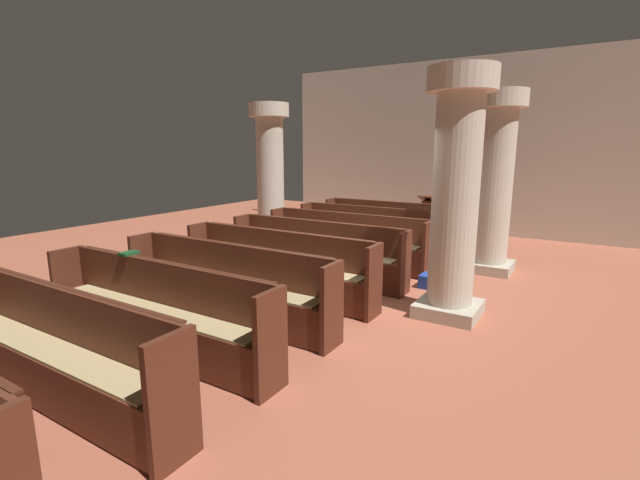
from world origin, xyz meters
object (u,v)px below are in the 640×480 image
object	(u,v)px
pew_row_4	(277,263)
pillar_aisle_rear	(456,192)
kneeler_box_blue	(431,281)
pew_row_3	(316,249)
pew_row_0	(391,222)
pillar_aisle_side	(495,180)
pillar_far_side	(270,173)
pew_row_2	(346,238)
pew_row_5	(226,282)
hymn_book	(129,253)
lectern	(428,220)
pew_row_7	(51,344)
pew_row_6	(155,307)
pew_row_1	(371,230)

from	to	relation	value
pew_row_4	pillar_aisle_rear	world-z (taller)	pillar_aisle_rear
pillar_aisle_rear	kneeler_box_blue	world-z (taller)	pillar_aisle_rear
pew_row_3	kneeler_box_blue	world-z (taller)	pew_row_3
pew_row_0	kneeler_box_blue	xyz separation A→B (m)	(1.86, -2.75, -0.42)
pillar_aisle_side	pillar_far_side	world-z (taller)	same
pew_row_3	pillar_aisle_side	xyz separation A→B (m)	(2.44, 2.13, 1.15)
pew_row_0	pillar_aisle_side	xyz separation A→B (m)	(2.44, -1.18, 1.15)
pew_row_2	pew_row_5	xyz separation A→B (m)	(0.00, -3.31, 0.00)
pillar_far_side	hymn_book	xyz separation A→B (m)	(1.74, -4.98, -0.66)
pew_row_0	pew_row_2	world-z (taller)	same
pew_row_4	lectern	size ratio (longest dim) A/B	3.03
pew_row_3	pew_row_7	world-z (taller)	same
pew_row_6	hymn_book	size ratio (longest dim) A/B	15.54
pew_row_6	pillar_far_side	world-z (taller)	pillar_far_side
pillar_aisle_rear	lectern	size ratio (longest dim) A/B	2.97
pillar_aisle_side	pillar_far_side	distance (m)	4.84
pew_row_4	pew_row_7	xyz separation A→B (m)	(0.00, -3.31, 0.00)
pillar_aisle_side	hymn_book	world-z (taller)	pillar_aisle_side
pew_row_0	pew_row_1	distance (m)	1.10
pillar_aisle_rear	pillar_aisle_side	bearing A→B (deg)	90.00
pew_row_1	pew_row_6	size ratio (longest dim) A/B	1.00
pew_row_1	pillar_far_side	distance (m)	2.67
pew_row_1	kneeler_box_blue	xyz separation A→B (m)	(1.86, -1.64, -0.42)
pew_row_0	pew_row_1	world-z (taller)	same
pew_row_7	pillar_aisle_rear	bearing A→B (deg)	58.21
lectern	kneeler_box_blue	world-z (taller)	lectern
pew_row_5	pillar_aisle_side	bearing A→B (deg)	60.66
hymn_book	kneeler_box_blue	xyz separation A→B (m)	(2.50, 3.69, -0.91)
pillar_far_side	hymn_book	world-z (taller)	pillar_far_side
pillar_aisle_rear	pew_row_5	bearing A→B (deg)	-144.72
pillar_aisle_side	lectern	size ratio (longest dim) A/B	2.97
pew_row_2	pillar_aisle_rear	world-z (taller)	pillar_aisle_rear
pew_row_5	kneeler_box_blue	bearing A→B (deg)	56.22
pew_row_6	pillar_far_side	xyz separation A→B (m)	(-2.39, 5.17, 1.15)
pew_row_6	lectern	xyz separation A→B (m)	(0.49, 7.86, -0.08)
pew_row_5	pillar_far_side	size ratio (longest dim) A/B	1.02
pew_row_2	hymn_book	distance (m)	4.31
pew_row_1	pillar_aisle_rear	size ratio (longest dim) A/B	1.02
lectern	kneeler_box_blue	xyz separation A→B (m)	(1.37, -3.98, -0.35)
pew_row_1	pillar_far_side	size ratio (longest dim) A/B	1.02
pew_row_4	pew_row_6	world-z (taller)	same
pew_row_1	lectern	size ratio (longest dim) A/B	3.03
pew_row_2	pillar_aisle_rear	xyz separation A→B (m)	(2.44, -1.59, 1.15)
pew_row_2	kneeler_box_blue	world-z (taller)	pew_row_2
pillar_far_side	pillar_aisle_rear	world-z (taller)	same
pew_row_7	lectern	distance (m)	8.98
pew_row_1	pillar_aisle_side	bearing A→B (deg)	-1.84
pew_row_4	pew_row_5	world-z (taller)	same
pew_row_4	pew_row_2	bearing A→B (deg)	90.00
pew_row_3	pillar_aisle_rear	xyz separation A→B (m)	(2.44, -0.48, 1.15)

